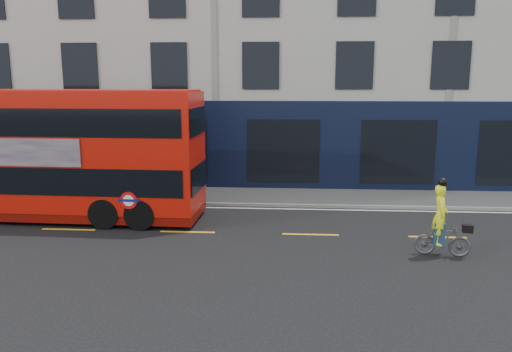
{
  "coord_description": "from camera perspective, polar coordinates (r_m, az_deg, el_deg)",
  "views": [
    {
      "loc": [
        3.31,
        -13.96,
        4.86
      ],
      "look_at": [
        2.18,
        2.45,
        1.71
      ],
      "focal_mm": 35.0,
      "sensor_mm": 36.0,
      "label": 1
    }
  ],
  "objects": [
    {
      "name": "bus",
      "position": [
        19.19,
        -23.2,
        2.4
      ],
      "size": [
        11.39,
        2.92,
        4.56
      ],
      "rotation": [
        0.0,
        0.0,
        -0.03
      ],
      "color": "#BE1207",
      "rests_on": "ground"
    },
    {
      "name": "kerb",
      "position": [
        19.84,
        -5.79,
        -3.21
      ],
      "size": [
        60.0,
        0.12,
        0.13
      ],
      "primitive_type": "cube",
      "color": "gray",
      "rests_on": "ground"
    },
    {
      "name": "building_terrace",
      "position": [
        27.23,
        -3.19,
        16.36
      ],
      "size": [
        50.0,
        10.07,
        15.0
      ],
      "color": "#B5B2AB",
      "rests_on": "ground"
    },
    {
      "name": "lane_dashes",
      "position": [
        16.54,
        -7.83,
        -6.35
      ],
      "size": [
        58.0,
        0.12,
        0.01
      ],
      "primitive_type": null,
      "color": "#F1A91C",
      "rests_on": "ground"
    },
    {
      "name": "pavement",
      "position": [
        21.28,
        -5.12,
        -2.25
      ],
      "size": [
        60.0,
        3.0,
        0.12
      ],
      "primitive_type": "cube",
      "color": "slate",
      "rests_on": "ground"
    },
    {
      "name": "cyclist",
      "position": [
        14.97,
        20.45,
        -5.72
      ],
      "size": [
        1.58,
        0.71,
        2.24
      ],
      "rotation": [
        0.0,
        0.0,
        -0.18
      ],
      "color": "#494C4E",
      "rests_on": "ground"
    },
    {
      "name": "road_edge_line",
      "position": [
        19.56,
        -5.94,
        -3.6
      ],
      "size": [
        58.0,
        0.1,
        0.01
      ],
      "primitive_type": "cube",
      "color": "silver",
      "rests_on": "ground"
    },
    {
      "name": "ground",
      "position": [
        15.15,
        -8.98,
        -8.02
      ],
      "size": [
        120.0,
        120.0,
        0.0
      ],
      "primitive_type": "plane",
      "color": "black",
      "rests_on": "ground"
    }
  ]
}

